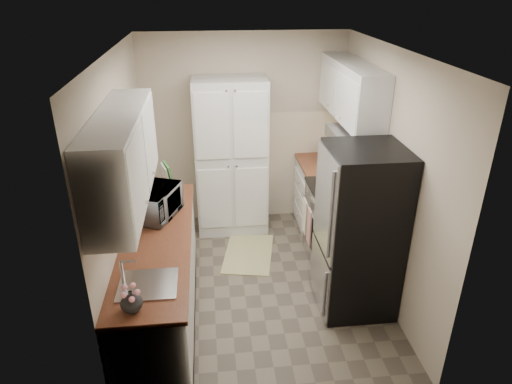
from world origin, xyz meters
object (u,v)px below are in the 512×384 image
(electric_range, at_px, (338,224))
(wine_bottle, at_px, (151,190))
(refrigerator, at_px, (360,231))
(microwave, at_px, (156,202))
(pantry_cabinet, at_px, (231,158))
(toaster_oven, at_px, (334,158))

(electric_range, distance_m, wine_bottle, 2.16)
(refrigerator, bearing_deg, microwave, 168.33)
(pantry_cabinet, height_order, refrigerator, pantry_cabinet)
(electric_range, distance_m, refrigerator, 0.88)
(microwave, relative_size, toaster_oven, 1.62)
(refrigerator, distance_m, microwave, 2.01)
(pantry_cabinet, bearing_deg, wine_bottle, -132.65)
(microwave, xyz_separation_m, wine_bottle, (-0.08, 0.34, -0.02))
(wine_bottle, distance_m, toaster_oven, 2.33)
(refrigerator, relative_size, microwave, 3.20)
(pantry_cabinet, distance_m, microwave, 1.56)
(microwave, relative_size, wine_bottle, 2.04)
(refrigerator, distance_m, toaster_oven, 1.55)
(toaster_oven, bearing_deg, microwave, -142.30)
(wine_bottle, bearing_deg, microwave, -76.16)
(refrigerator, distance_m, wine_bottle, 2.18)
(pantry_cabinet, distance_m, wine_bottle, 1.33)
(pantry_cabinet, distance_m, refrigerator, 2.07)
(electric_range, relative_size, refrigerator, 0.66)
(wine_bottle, bearing_deg, refrigerator, -20.01)
(electric_range, xyz_separation_m, refrigerator, (-0.03, -0.80, 0.37))
(electric_range, distance_m, microwave, 2.12)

